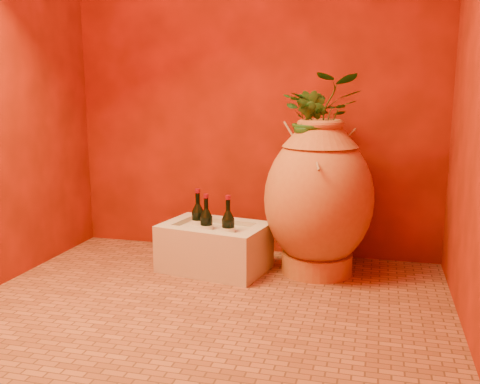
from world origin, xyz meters
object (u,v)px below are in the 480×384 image
(stone_basin, at_px, (215,248))
(wall_tap, at_px, (312,148))
(amphora, at_px, (318,198))
(wine_bottle_b, at_px, (198,222))
(wine_bottle_c, at_px, (206,227))
(wine_bottle_a, at_px, (228,230))

(stone_basin, relative_size, wall_tap, 4.12)
(amphora, bearing_deg, wall_tap, 106.08)
(wine_bottle_b, height_order, wine_bottle_c, wine_bottle_b)
(wine_bottle_a, bearing_deg, wall_tap, 44.52)
(wine_bottle_b, xyz_separation_m, wall_tap, (0.68, 0.31, 0.46))
(amphora, relative_size, stone_basin, 1.35)
(wine_bottle_c, bearing_deg, stone_basin, 33.37)
(amphora, distance_m, wine_bottle_a, 0.58)
(wall_tap, bearing_deg, stone_basin, -145.39)
(wine_bottle_a, bearing_deg, stone_basin, 151.61)
(amphora, bearing_deg, wine_bottle_a, -161.85)
(wine_bottle_b, bearing_deg, wall_tap, 24.46)
(wine_bottle_a, distance_m, wine_bottle_c, 0.15)
(wine_bottle_a, distance_m, wine_bottle_b, 0.27)
(stone_basin, distance_m, wine_bottle_a, 0.18)
(wine_bottle_b, bearing_deg, stone_basin, -28.01)
(wine_bottle_a, distance_m, wall_tap, 0.77)
(wine_bottle_a, relative_size, wall_tap, 1.95)
(stone_basin, bearing_deg, wine_bottle_c, -146.63)
(wine_bottle_a, height_order, wine_bottle_b, wine_bottle_b)
(wine_bottle_a, xyz_separation_m, wine_bottle_b, (-0.24, 0.13, 0.00))
(wine_bottle_c, bearing_deg, wine_bottle_b, 132.24)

